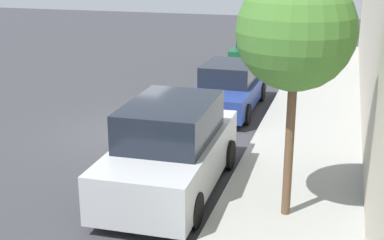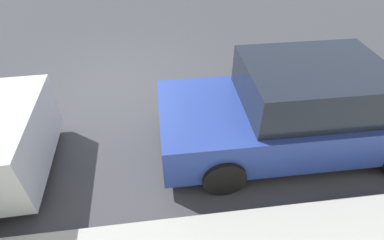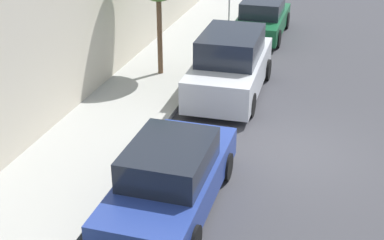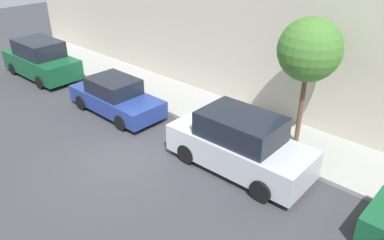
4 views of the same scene
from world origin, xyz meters
TOP-DOWN VIEW (x-y plane):
  - ground_plane at (0.00, 0.00)m, footprint 60.00×60.00m
  - sidewalk at (4.92, 0.00)m, footprint 2.84×32.00m
  - parked_suv_second at (2.32, -3.31)m, footprint 2.08×4.84m
  - parked_sedan_third at (2.17, 3.09)m, footprint 1.92×4.51m
  - parked_suv_fourth at (2.18, 9.50)m, footprint 2.08×4.82m
  - street_tree at (4.87, -4.04)m, footprint 2.10×2.10m

SIDE VIEW (x-z plane):
  - ground_plane at x=0.00m, z-range 0.00..0.00m
  - sidewalk at x=4.92m, z-range 0.00..0.15m
  - parked_sedan_third at x=2.17m, z-range -0.05..1.49m
  - parked_suv_second at x=2.32m, z-range -0.06..1.92m
  - parked_suv_fourth at x=2.18m, z-range -0.06..1.92m
  - street_tree at x=4.87m, z-range 1.36..5.92m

